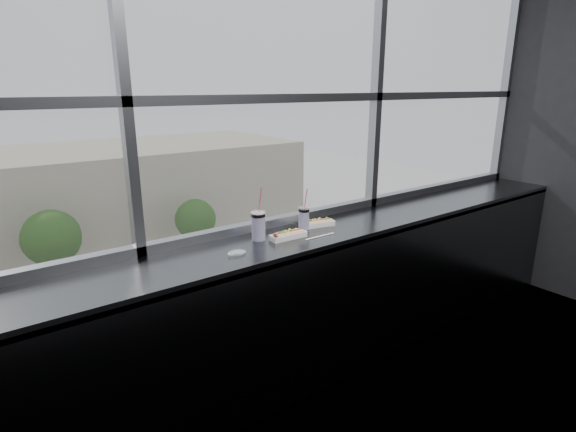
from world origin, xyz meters
TOP-DOWN VIEW (x-y plane):
  - wall_back_lower at (0.00, 1.50)m, footprint 6.00×0.00m
  - window_glass at (0.00, 1.52)m, footprint 6.00×0.00m
  - window_mullions at (0.00, 1.50)m, footprint 6.00×0.08m
  - counter at (0.00, 1.23)m, footprint 6.00×0.55m
  - counter_fascia at (0.00, 0.97)m, footprint 6.00×0.04m
  - hotdog_tray_left at (-0.10, 1.20)m, footprint 0.26×0.10m
  - hotdog_tray_right at (0.23, 1.29)m, footprint 0.26×0.14m
  - soda_cup_left at (-0.27, 1.31)m, footprint 0.10×0.10m
  - soda_cup_right at (0.11, 1.30)m, footprint 0.08×0.08m
  - loose_straw at (0.09, 1.10)m, footprint 0.24×0.01m
  - wrapper at (-0.53, 1.15)m, footprint 0.11×0.08m
  - street_asphalt at (0.00, 21.50)m, footprint 80.00×10.00m
  - far_sidewalk at (0.00, 29.50)m, footprint 80.00×6.00m
  - car_near_d at (7.53, 17.50)m, footprint 2.72×6.43m
  - car_far_c at (10.30, 25.50)m, footprint 3.12×6.30m
  - car_near_c at (-0.40, 17.50)m, footprint 3.17×6.21m
  - car_near_e at (13.05, 17.50)m, footprint 2.76×6.58m
  - pedestrian_c at (6.28, 29.52)m, footprint 0.61×0.82m
  - pedestrian_d at (9.04, 28.36)m, footprint 1.02×0.76m
  - tree_center at (2.19, 29.50)m, footprint 3.60×3.60m
  - tree_right at (12.08, 29.50)m, footprint 3.11×3.11m

SIDE VIEW (x-z plane):
  - far_sidewalk at x=0.00m, z-range -11.00..-10.96m
  - street_asphalt at x=0.00m, z-range -11.00..-10.94m
  - pedestrian_c at x=6.28m, z-range -10.96..-9.12m
  - car_near_c at x=-0.40m, z-range -10.94..-8.95m
  - car_far_c at x=10.30m, z-range -10.94..-8.92m
  - car_near_d at x=7.53m, z-range -10.94..-8.81m
  - car_near_e at x=13.05m, z-range -10.94..-8.75m
  - pedestrian_d at x=9.04m, z-range -10.96..-8.67m
  - tree_right at x=12.08m, z-range -10.13..-5.28m
  - tree_center at x=2.19m, z-range -10.00..-4.37m
  - wall_back_lower at x=0.00m, z-range -2.45..3.55m
  - counter_fascia at x=0.00m, z-range 0.03..1.07m
  - counter at x=0.00m, z-range 1.04..1.10m
  - loose_straw at x=0.09m, z-range 1.10..1.11m
  - wrapper at x=-0.53m, z-range 1.10..1.13m
  - hotdog_tray_right at x=0.23m, z-range 1.09..1.16m
  - hotdog_tray_left at x=-0.10m, z-range 1.09..1.16m
  - soda_cup_right at x=0.11m, z-range 1.04..1.34m
  - soda_cup_left at x=-0.27m, z-range 1.02..1.39m
  - window_glass at x=0.00m, z-range -0.70..5.30m
  - window_mullions at x=0.00m, z-range 1.10..3.50m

